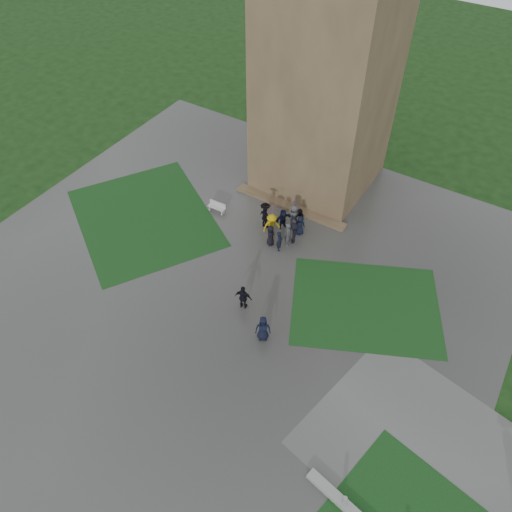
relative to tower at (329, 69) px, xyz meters
The scene contains 10 objects.
ground 17.49m from the tower, 90.00° to the right, with size 120.00×120.00×0.00m, color black.
plaza 15.81m from the tower, 90.00° to the right, with size 34.00×34.00×0.02m, color #383835.
lawn_inset_left 16.55m from the tower, 127.69° to the right, with size 11.00×9.00×0.01m, color #133615.
lawn_inset_right 15.90m from the tower, 49.64° to the right, with size 9.00×7.00×0.01m, color #133615.
tower is the anchor object (origin of this frame).
tower_plinth 9.90m from the tower, 90.00° to the right, with size 9.00×0.80×0.22m, color brown.
bench 12.27m from the tower, 120.09° to the right, with size 1.38×0.48×0.79m.
visitor_cluster 10.66m from the tower, 83.09° to the right, with size 3.48×3.46×2.69m.
pedestrian_mid 17.93m from the tower, 74.22° to the right, with size 0.90×0.61×1.84m, color black.
pedestrian_near 16.39m from the tower, 81.27° to the right, with size 1.08×0.61×1.84m, color black.
Camera 1 is at (12.92, -14.88, 24.36)m, focal length 35.00 mm.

